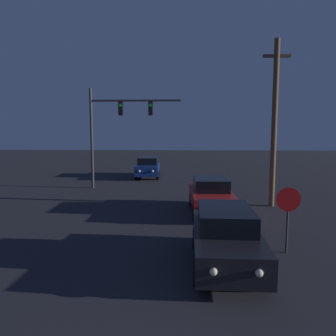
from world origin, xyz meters
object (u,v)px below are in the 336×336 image
at_px(car_near, 226,236).
at_px(car_mid, 211,195).
at_px(traffic_signal_mast, 114,122).
at_px(stop_sign, 288,207).
at_px(utility_pole, 274,122).
at_px(car_far, 148,167).

distance_m(car_near, car_mid, 6.09).
distance_m(traffic_signal_mast, stop_sign, 14.14).
xyz_separation_m(car_near, utility_pole, (3.41, 7.53, 3.47)).
relative_size(car_near, car_far, 1.00).
height_order(car_near, stop_sign, stop_sign).
height_order(car_far, utility_pole, utility_pole).
xyz_separation_m(car_mid, traffic_signal_mast, (-5.85, 6.30, 3.59)).
relative_size(stop_sign, utility_pole, 0.25).
xyz_separation_m(car_far, utility_pole, (7.45, -10.13, 3.47)).
bearing_deg(car_far, car_mid, 107.64).
height_order(car_near, car_mid, same).
distance_m(car_mid, stop_sign, 5.51).
distance_m(car_near, traffic_signal_mast, 14.11).
height_order(stop_sign, utility_pole, utility_pole).
bearing_deg(utility_pole, car_near, -114.34).
bearing_deg(car_far, car_near, 100.72).
relative_size(car_far, stop_sign, 2.16).
xyz_separation_m(car_mid, stop_sign, (1.97, -5.11, 0.64)).
bearing_deg(traffic_signal_mast, car_near, -65.21).
xyz_separation_m(car_near, stop_sign, (2.10, 0.99, 0.64)).
bearing_deg(car_far, utility_pole, 124.17).
height_order(car_mid, car_far, same).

